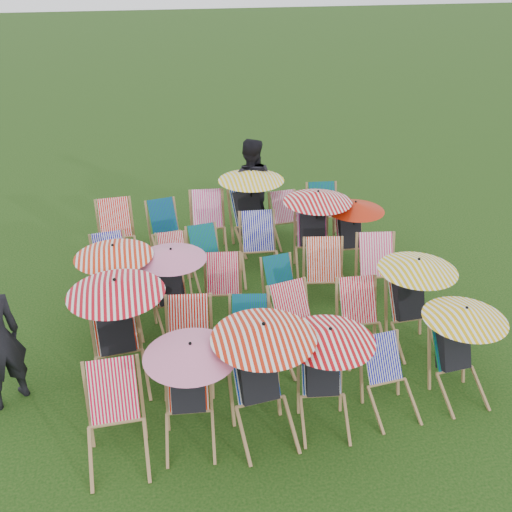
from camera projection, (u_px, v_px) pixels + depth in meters
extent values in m
plane|color=black|center=(254.00, 317.00, 8.68)|extent=(100.00, 100.00, 0.00)
cube|color=red|center=(113.00, 391.00, 6.22)|extent=(0.52, 0.39, 0.62)
cube|color=red|center=(188.00, 385.00, 6.44)|extent=(0.49, 0.38, 0.54)
cube|color=black|center=(188.00, 387.00, 6.40)|extent=(0.42, 0.43, 0.57)
sphere|color=tan|center=(187.00, 361.00, 6.34)|extent=(0.20, 0.20, 0.20)
cylinder|color=black|center=(192.00, 372.00, 6.25)|extent=(0.03, 0.03, 0.66)
cone|color=pink|center=(190.00, 350.00, 6.11)|extent=(1.04, 1.04, 0.16)
cube|color=#082DA8|center=(255.00, 372.00, 6.52)|extent=(0.55, 0.42, 0.61)
cube|color=black|center=(257.00, 374.00, 6.48)|extent=(0.47, 0.48, 0.64)
sphere|color=tan|center=(254.00, 345.00, 6.41)|extent=(0.22, 0.22, 0.22)
cylinder|color=black|center=(263.00, 356.00, 6.33)|extent=(0.03, 0.03, 0.74)
cone|color=red|center=(264.00, 331.00, 6.17)|extent=(1.17, 1.17, 0.18)
cube|color=#072CA1|center=(321.00, 369.00, 6.68)|extent=(0.50, 0.39, 0.54)
cube|color=black|center=(322.00, 372.00, 6.64)|extent=(0.43, 0.44, 0.57)
sphere|color=tan|center=(322.00, 346.00, 6.58)|extent=(0.20, 0.20, 0.20)
cylinder|color=black|center=(328.00, 356.00, 6.49)|extent=(0.03, 0.03, 0.66)
cone|color=#B3090E|center=(330.00, 335.00, 6.34)|extent=(1.04, 1.04, 0.16)
cube|color=#0C079B|center=(382.00, 358.00, 6.88)|extent=(0.47, 0.36, 0.53)
cube|color=#0A6F38|center=(451.00, 346.00, 7.09)|extent=(0.46, 0.35, 0.52)
cube|color=black|center=(453.00, 348.00, 7.06)|extent=(0.39, 0.40, 0.55)
sphere|color=tan|center=(452.00, 325.00, 7.00)|extent=(0.19, 0.19, 0.19)
cylinder|color=black|center=(461.00, 333.00, 6.92)|extent=(0.03, 0.03, 0.64)
cone|color=#E1AD0B|center=(466.00, 313.00, 6.78)|extent=(1.01, 1.01, 0.16)
cube|color=red|center=(115.00, 326.00, 7.28)|extent=(0.55, 0.43, 0.62)
cube|color=black|center=(116.00, 328.00, 7.24)|extent=(0.47, 0.48, 0.65)
sphere|color=tan|center=(112.00, 301.00, 7.16)|extent=(0.23, 0.23, 0.23)
cylinder|color=black|center=(118.00, 310.00, 7.08)|extent=(0.03, 0.03, 0.76)
cone|color=#B50917|center=(115.00, 287.00, 6.91)|extent=(1.20, 1.20, 0.19)
cube|color=red|center=(189.00, 321.00, 7.39)|extent=(0.56, 0.45, 0.61)
cube|color=#0A693F|center=(249.00, 317.00, 7.59)|extent=(0.52, 0.42, 0.55)
cube|color=red|center=(291.00, 306.00, 7.74)|extent=(0.57, 0.46, 0.60)
cube|color=red|center=(358.00, 300.00, 7.89)|extent=(0.51, 0.39, 0.58)
cube|color=red|center=(406.00, 298.00, 8.01)|extent=(0.48, 0.35, 0.56)
cube|color=black|center=(408.00, 299.00, 7.97)|extent=(0.40, 0.41, 0.59)
sphere|color=tan|center=(407.00, 277.00, 7.90)|extent=(0.21, 0.21, 0.21)
cylinder|color=black|center=(415.00, 284.00, 7.82)|extent=(0.03, 0.03, 0.68)
cone|color=#DDB40B|center=(418.00, 265.00, 7.67)|extent=(1.07, 1.07, 0.17)
cube|color=red|center=(113.00, 284.00, 8.29)|extent=(0.52, 0.41, 0.57)
cube|color=black|center=(113.00, 286.00, 8.25)|extent=(0.45, 0.46, 0.60)
sphere|color=tan|center=(110.00, 264.00, 8.18)|extent=(0.21, 0.21, 0.21)
cylinder|color=black|center=(116.00, 271.00, 8.10)|extent=(0.03, 0.03, 0.70)
cone|color=red|center=(113.00, 251.00, 7.95)|extent=(1.11, 1.11, 0.17)
cube|color=red|center=(168.00, 284.00, 8.39)|extent=(0.50, 0.41, 0.53)
cube|color=black|center=(169.00, 286.00, 8.35)|extent=(0.44, 0.45, 0.55)
sphere|color=tan|center=(166.00, 266.00, 8.29)|extent=(0.19, 0.19, 0.19)
cylinder|color=black|center=(172.00, 272.00, 8.22)|extent=(0.03, 0.03, 0.64)
cone|color=pink|center=(171.00, 254.00, 8.08)|extent=(1.01, 1.01, 0.16)
cube|color=red|center=(223.00, 274.00, 8.57)|extent=(0.53, 0.42, 0.57)
cube|color=#096037|center=(279.00, 273.00, 8.71)|extent=(0.46, 0.37, 0.51)
cube|color=red|center=(324.00, 260.00, 8.82)|extent=(0.59, 0.47, 0.63)
cube|color=#F6316C|center=(376.00, 255.00, 8.97)|extent=(0.58, 0.47, 0.62)
cube|color=#1207A2|center=(109.00, 252.00, 9.21)|extent=(0.51, 0.40, 0.56)
cube|color=red|center=(172.00, 249.00, 9.42)|extent=(0.43, 0.32, 0.51)
cube|color=#0B762D|center=(203.00, 242.00, 9.56)|extent=(0.49, 0.39, 0.54)
cube|color=#080792|center=(258.00, 231.00, 9.71)|extent=(0.56, 0.43, 0.63)
cube|color=#D82B8E|center=(312.00, 227.00, 9.90)|extent=(0.56, 0.46, 0.60)
cube|color=black|center=(312.00, 229.00, 9.85)|extent=(0.49, 0.50, 0.63)
sphere|color=tan|center=(312.00, 209.00, 9.79)|extent=(0.22, 0.22, 0.22)
cylinder|color=black|center=(317.00, 215.00, 9.69)|extent=(0.03, 0.03, 0.74)
cone|color=#B9090E|center=(318.00, 197.00, 9.53)|extent=(1.16, 1.16, 0.18)
cube|color=red|center=(349.00, 232.00, 9.95)|extent=(0.45, 0.34, 0.52)
cube|color=black|center=(349.00, 233.00, 9.91)|extent=(0.38, 0.39, 0.54)
sphere|color=tan|center=(349.00, 216.00, 9.85)|extent=(0.19, 0.19, 0.19)
cylinder|color=black|center=(354.00, 222.00, 9.77)|extent=(0.03, 0.03, 0.63)
cone|color=#B8220A|center=(355.00, 206.00, 9.63)|extent=(0.99, 0.99, 0.15)
cube|color=red|center=(115.00, 218.00, 10.16)|extent=(0.55, 0.42, 0.64)
cube|color=#095F3C|center=(163.00, 216.00, 10.44)|extent=(0.52, 0.42, 0.56)
cube|color=#FB328D|center=(207.00, 209.00, 10.51)|extent=(0.57, 0.44, 0.64)
cube|color=#072EA0|center=(246.00, 206.00, 10.65)|extent=(0.59, 0.47, 0.62)
cube|color=black|center=(247.00, 207.00, 10.61)|extent=(0.51, 0.52, 0.65)
sphere|color=tan|center=(245.00, 188.00, 10.53)|extent=(0.23, 0.23, 0.23)
cylinder|color=black|center=(251.00, 193.00, 10.46)|extent=(0.03, 0.03, 0.77)
cone|color=yellow|center=(251.00, 175.00, 10.29)|extent=(1.20, 1.20, 0.19)
cube|color=#DE2C6B|center=(284.00, 207.00, 10.84)|extent=(0.48, 0.37, 0.55)
cube|color=#0A6A2F|center=(322.00, 199.00, 10.99)|extent=(0.55, 0.43, 0.60)
imported|color=black|center=(250.00, 188.00, 10.80)|extent=(1.09, 0.96, 1.90)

